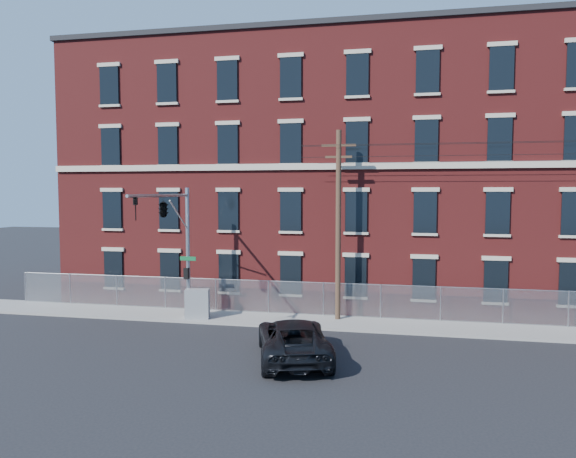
% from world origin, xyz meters
% --- Properties ---
extents(ground, '(140.00, 140.00, 0.00)m').
position_xyz_m(ground, '(0.00, 0.00, 0.00)').
color(ground, black).
rests_on(ground, ground).
extents(sidewalk, '(65.00, 3.00, 0.12)m').
position_xyz_m(sidewalk, '(12.00, 5.00, 0.06)').
color(sidewalk, gray).
rests_on(sidewalk, ground).
extents(mill_building, '(55.30, 14.32, 16.30)m').
position_xyz_m(mill_building, '(12.00, 13.93, 8.15)').
color(mill_building, maroon).
rests_on(mill_building, ground).
extents(chain_link_fence, '(59.06, 0.06, 1.85)m').
position_xyz_m(chain_link_fence, '(12.00, 6.30, 1.06)').
color(chain_link_fence, '#A5A8AD').
rests_on(chain_link_fence, ground).
extents(traffic_signal_mast, '(0.90, 6.75, 7.00)m').
position_xyz_m(traffic_signal_mast, '(-6.00, 2.18, 5.39)').
color(traffic_signal_mast, '#9EA0A5').
rests_on(traffic_signal_mast, ground).
extents(utility_pole_near, '(1.80, 0.28, 10.00)m').
position_xyz_m(utility_pole_near, '(2.00, 5.60, 5.34)').
color(utility_pole_near, '#4E3727').
rests_on(utility_pole_near, ground).
extents(pickup_truck, '(4.29, 6.50, 1.66)m').
position_xyz_m(pickup_truck, '(0.89, -1.17, 0.83)').
color(pickup_truck, black).
rests_on(pickup_truck, ground).
extents(utility_cabinet, '(1.36, 0.87, 1.57)m').
position_xyz_m(utility_cabinet, '(-5.38, 4.20, 0.91)').
color(utility_cabinet, gray).
rests_on(utility_cabinet, sidewalk).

